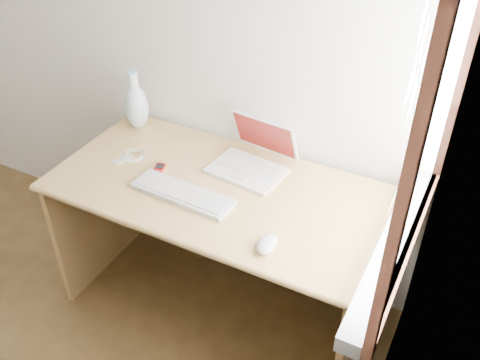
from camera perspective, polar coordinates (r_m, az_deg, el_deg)
The scene contains 9 objects.
window at distance 1.65m, azimuth 19.84°, elevation 5.49°, with size 0.11×0.99×1.10m.
desk at distance 2.40m, azimuth -1.37°, elevation -3.61°, with size 1.39×0.69×0.73m.
laptop at distance 2.29m, azimuth 1.18°, elevation 2.37°, with size 0.33×0.29×0.21m.
external_keyboard at distance 2.17m, azimuth -6.16°, elevation -1.44°, with size 0.44×0.15×0.02m.
mouse at distance 1.92m, azimuth 2.88°, elevation -6.86°, with size 0.07×0.11×0.04m, color white.
ipod at distance 2.33m, azimuth -8.72°, elevation 1.11°, with size 0.06×0.10×0.01m.
cable_coil at distance 2.44m, azimuth -11.35°, elevation 2.61°, with size 0.11×0.11×0.01m, color silver.
remote at distance 2.42m, azimuth -12.39°, elevation 2.15°, with size 0.03×0.09×0.01m, color silver.
vase at distance 2.59m, azimuth -11.02°, elevation 7.82°, with size 0.11×0.11×0.29m.
Camera 1 is at (1.84, -0.14, 2.07)m, focal length 40.00 mm.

